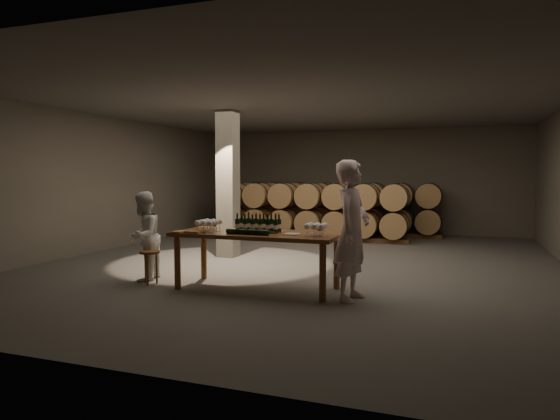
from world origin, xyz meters
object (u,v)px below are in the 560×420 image
(person_woman, at_px, (144,236))
(bottle_cluster, at_px, (258,225))
(tasting_table, at_px, (257,239))
(notebook_near, at_px, (195,232))
(person_man, at_px, (352,230))
(stool, at_px, (150,257))
(plate, at_px, (292,234))

(person_woman, bearing_deg, bottle_cluster, 80.05)
(tasting_table, bearing_deg, notebook_near, -155.67)
(bottle_cluster, bearing_deg, person_man, -8.87)
(notebook_near, xyz_separation_m, person_woman, (-1.19, 0.36, -0.16))
(person_woman, bearing_deg, stool, 36.70)
(person_woman, bearing_deg, person_man, 74.83)
(notebook_near, bearing_deg, tasting_table, 31.06)
(tasting_table, relative_size, person_man, 1.29)
(bottle_cluster, distance_m, stool, 1.90)
(tasting_table, distance_m, person_woman, 2.08)
(tasting_table, height_order, stool, tasting_table)
(bottle_cluster, bearing_deg, stool, -168.88)
(bottle_cluster, distance_m, plate, 0.65)
(bottle_cluster, relative_size, plate, 2.76)
(person_man, relative_size, person_woman, 1.33)
(tasting_table, height_order, plate, plate)
(tasting_table, bearing_deg, person_woman, -178.79)
(person_man, distance_m, person_woman, 3.63)
(person_man, bearing_deg, bottle_cluster, 89.50)
(tasting_table, relative_size, plate, 9.89)
(notebook_near, height_order, person_man, person_man)
(stool, relative_size, person_woman, 0.36)
(stool, relative_size, person_man, 0.27)
(tasting_table, height_order, person_man, person_man)
(tasting_table, bearing_deg, plate, -8.64)
(bottle_cluster, xyz_separation_m, notebook_near, (-0.87, -0.47, -0.09))
(plate, bearing_deg, person_woman, 178.96)
(plate, xyz_separation_m, stool, (-2.41, -0.19, -0.46))
(plate, height_order, person_woman, person_woman)
(stool, bearing_deg, tasting_table, 8.80)
(plate, relative_size, notebook_near, 1.02)
(tasting_table, bearing_deg, bottle_cluster, 99.66)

